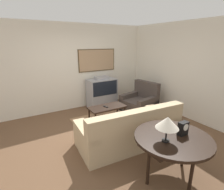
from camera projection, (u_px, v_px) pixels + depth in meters
name	position (u px, v px, depth m)	size (l,w,h in m)	color
ground_plane	(103.00, 136.00, 4.15)	(12.00, 12.00, 0.00)	brown
wall_back	(71.00, 68.00, 5.51)	(12.00, 0.10, 2.70)	silver
wall_right	(182.00, 70.00, 5.06)	(0.06, 12.00, 2.70)	silver
area_rug	(111.00, 121.00, 4.92)	(1.94, 1.42, 0.01)	#99704C
tv	(102.00, 93.00, 5.91)	(0.97, 0.50, 1.04)	#9E9EA3
couch	(129.00, 131.00, 3.74)	(2.20, 1.12, 0.90)	#CCB289
armchair	(140.00, 102.00, 5.58)	(1.05, 1.05, 0.92)	#473D38
coffee_table	(107.00, 108.00, 4.77)	(1.01, 0.50, 0.45)	black
console_table	(173.00, 140.00, 2.70)	(1.18, 1.18, 0.74)	black
table_lamp	(167.00, 123.00, 2.47)	(0.33, 0.33, 0.39)	black
mantel_clock	(183.00, 128.00, 2.71)	(0.16, 0.10, 0.22)	black
remote	(106.00, 107.00, 4.72)	(0.08, 0.17, 0.02)	black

